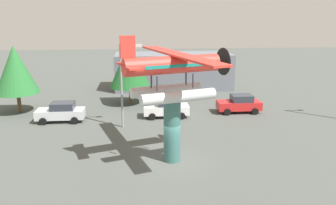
{
  "coord_description": "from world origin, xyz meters",
  "views": [
    {
      "loc": [
        -2.07,
        -20.62,
        9.54
      ],
      "look_at": [
        0.0,
        3.0,
        3.17
      ],
      "focal_mm": 36.21,
      "sensor_mm": 36.0,
      "label": 1
    }
  ],
  "objects_px": {
    "display_pedestal": "(172,130)",
    "streetlight_primary": "(124,79)",
    "car_near_silver": "(61,112)",
    "car_far_red": "(239,104)",
    "storefront_building": "(173,71)",
    "tree_east": "(130,65)",
    "tree_west": "(15,70)",
    "car_mid_white": "(167,108)",
    "floatplane_monument": "(174,72)"
  },
  "relations": [
    {
      "from": "display_pedestal",
      "to": "streetlight_primary",
      "type": "height_order",
      "value": "streetlight_primary"
    },
    {
      "from": "car_near_silver",
      "to": "display_pedestal",
      "type": "bearing_deg",
      "value": 134.93
    },
    {
      "from": "display_pedestal",
      "to": "car_far_red",
      "type": "bearing_deg",
      "value": 53.87
    },
    {
      "from": "car_far_red",
      "to": "storefront_building",
      "type": "distance_m",
      "value": 12.75
    },
    {
      "from": "car_far_red",
      "to": "storefront_building",
      "type": "relative_size",
      "value": 0.29
    },
    {
      "from": "car_near_silver",
      "to": "tree_east",
      "type": "relative_size",
      "value": 0.64
    },
    {
      "from": "storefront_building",
      "to": "tree_west",
      "type": "xyz_separation_m",
      "value": [
        -16.1,
        -9.62,
        1.99
      ]
    },
    {
      "from": "car_far_red",
      "to": "streetlight_primary",
      "type": "relative_size",
      "value": 0.6
    },
    {
      "from": "car_mid_white",
      "to": "tree_west",
      "type": "relative_size",
      "value": 0.65
    },
    {
      "from": "car_near_silver",
      "to": "car_mid_white",
      "type": "relative_size",
      "value": 1.0
    },
    {
      "from": "display_pedestal",
      "to": "tree_east",
      "type": "height_order",
      "value": "tree_east"
    },
    {
      "from": "car_near_silver",
      "to": "tree_east",
      "type": "xyz_separation_m",
      "value": [
        6.09,
        5.56,
        3.33
      ]
    },
    {
      "from": "car_near_silver",
      "to": "car_far_red",
      "type": "xyz_separation_m",
      "value": [
        16.73,
        1.39,
        0.0
      ]
    },
    {
      "from": "floatplane_monument",
      "to": "car_near_silver",
      "type": "relative_size",
      "value": 2.44
    },
    {
      "from": "car_near_silver",
      "to": "streetlight_primary",
      "type": "xyz_separation_m",
      "value": [
        5.77,
        -2.03,
        3.26
      ]
    },
    {
      "from": "display_pedestal",
      "to": "storefront_building",
      "type": "distance_m",
      "value": 22.13
    },
    {
      "from": "tree_west",
      "to": "tree_east",
      "type": "xyz_separation_m",
      "value": [
        10.77,
        2.28,
        -0.01
      ]
    },
    {
      "from": "tree_east",
      "to": "floatplane_monument",
      "type": "bearing_deg",
      "value": -77.99
    },
    {
      "from": "storefront_building",
      "to": "tree_east",
      "type": "relative_size",
      "value": 2.22
    },
    {
      "from": "streetlight_primary",
      "to": "tree_west",
      "type": "xyz_separation_m",
      "value": [
        -10.45,
        5.31,
        0.07
      ]
    },
    {
      "from": "floatplane_monument",
      "to": "car_far_red",
      "type": "height_order",
      "value": "floatplane_monument"
    },
    {
      "from": "storefront_building",
      "to": "tree_west",
      "type": "height_order",
      "value": "tree_west"
    },
    {
      "from": "car_far_red",
      "to": "streetlight_primary",
      "type": "bearing_deg",
      "value": 17.32
    },
    {
      "from": "tree_west",
      "to": "tree_east",
      "type": "distance_m",
      "value": 11.01
    },
    {
      "from": "floatplane_monument",
      "to": "car_mid_white",
      "type": "relative_size",
      "value": 2.44
    },
    {
      "from": "display_pedestal",
      "to": "floatplane_monument",
      "type": "bearing_deg",
      "value": 18.05
    },
    {
      "from": "display_pedestal",
      "to": "storefront_building",
      "type": "bearing_deg",
      "value": 83.91
    },
    {
      "from": "streetlight_primary",
      "to": "tree_west",
      "type": "height_order",
      "value": "streetlight_primary"
    },
    {
      "from": "car_near_silver",
      "to": "car_far_red",
      "type": "height_order",
      "value": "same"
    },
    {
      "from": "car_near_silver",
      "to": "tree_west",
      "type": "distance_m",
      "value": 6.62
    },
    {
      "from": "display_pedestal",
      "to": "car_mid_white",
      "type": "distance_m",
      "value": 9.72
    },
    {
      "from": "car_near_silver",
      "to": "storefront_building",
      "type": "height_order",
      "value": "storefront_building"
    },
    {
      "from": "storefront_building",
      "to": "car_far_red",
      "type": "bearing_deg",
      "value": -65.25
    },
    {
      "from": "streetlight_primary",
      "to": "tree_east",
      "type": "xyz_separation_m",
      "value": [
        0.32,
        7.59,
        0.06
      ]
    },
    {
      "from": "floatplane_monument",
      "to": "car_far_red",
      "type": "distance_m",
      "value": 13.82
    },
    {
      "from": "car_mid_white",
      "to": "streetlight_primary",
      "type": "xyz_separation_m",
      "value": [
        -3.77,
        -2.57,
        3.26
      ]
    },
    {
      "from": "display_pedestal",
      "to": "tree_east",
      "type": "relative_size",
      "value": 0.64
    },
    {
      "from": "streetlight_primary",
      "to": "storefront_building",
      "type": "xyz_separation_m",
      "value": [
        5.65,
        14.93,
        -1.92
      ]
    },
    {
      "from": "floatplane_monument",
      "to": "storefront_building",
      "type": "xyz_separation_m",
      "value": [
        2.22,
        21.96,
        -3.68
      ]
    },
    {
      "from": "floatplane_monument",
      "to": "storefront_building",
      "type": "height_order",
      "value": "floatplane_monument"
    },
    {
      "from": "car_mid_white",
      "to": "storefront_building",
      "type": "height_order",
      "value": "storefront_building"
    },
    {
      "from": "floatplane_monument",
      "to": "car_mid_white",
      "type": "height_order",
      "value": "floatplane_monument"
    },
    {
      "from": "floatplane_monument",
      "to": "car_far_red",
      "type": "xyz_separation_m",
      "value": [
        7.53,
        10.45,
        -5.02
      ]
    },
    {
      "from": "car_mid_white",
      "to": "streetlight_primary",
      "type": "relative_size",
      "value": 0.6
    },
    {
      "from": "display_pedestal",
      "to": "car_near_silver",
      "type": "relative_size",
      "value": 1.01
    },
    {
      "from": "car_mid_white",
      "to": "display_pedestal",
      "type": "bearing_deg",
      "value": 87.23
    },
    {
      "from": "floatplane_monument",
      "to": "car_mid_white",
      "type": "distance_m",
      "value": 10.83
    },
    {
      "from": "display_pedestal",
      "to": "floatplane_monument",
      "type": "xyz_separation_m",
      "value": [
        0.12,
        0.04,
        3.79
      ]
    },
    {
      "from": "car_mid_white",
      "to": "storefront_building",
      "type": "xyz_separation_m",
      "value": [
        1.88,
        12.37,
        1.34
      ]
    },
    {
      "from": "display_pedestal",
      "to": "car_near_silver",
      "type": "xyz_separation_m",
      "value": [
        -9.07,
        9.09,
        -1.23
      ]
    }
  ]
}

